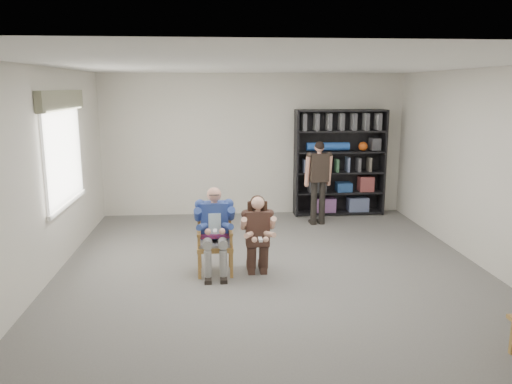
{
  "coord_description": "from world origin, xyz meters",
  "views": [
    {
      "loc": [
        -0.79,
        -6.39,
        2.53
      ],
      "look_at": [
        -0.2,
        0.6,
        1.05
      ],
      "focal_mm": 35.0,
      "sensor_mm": 36.0,
      "label": 1
    }
  ],
  "objects_px": {
    "seated_man": "(215,231)",
    "standing_man": "(318,183)",
    "armchair": "(215,240)",
    "bookshelf": "(340,163)",
    "kneeling_woman": "(258,236)"
  },
  "relations": [
    {
      "from": "kneeling_woman",
      "to": "standing_man",
      "type": "relative_size",
      "value": 0.71
    },
    {
      "from": "standing_man",
      "to": "armchair",
      "type": "bearing_deg",
      "value": -137.89
    },
    {
      "from": "armchair",
      "to": "seated_man",
      "type": "bearing_deg",
      "value": 179.27
    },
    {
      "from": "seated_man",
      "to": "bookshelf",
      "type": "relative_size",
      "value": 0.58
    },
    {
      "from": "seated_man",
      "to": "bookshelf",
      "type": "height_order",
      "value": "bookshelf"
    },
    {
      "from": "armchair",
      "to": "standing_man",
      "type": "bearing_deg",
      "value": 50.06
    },
    {
      "from": "bookshelf",
      "to": "armchair",
      "type": "bearing_deg",
      "value": -128.94
    },
    {
      "from": "seated_man",
      "to": "standing_man",
      "type": "xyz_separation_m",
      "value": [
        1.93,
        2.36,
        0.18
      ]
    },
    {
      "from": "armchair",
      "to": "bookshelf",
      "type": "relative_size",
      "value": 0.44
    },
    {
      "from": "bookshelf",
      "to": "kneeling_woman",
      "type": "bearing_deg",
      "value": -120.85
    },
    {
      "from": "armchair",
      "to": "kneeling_woman",
      "type": "relative_size",
      "value": 0.84
    },
    {
      "from": "armchair",
      "to": "kneeling_woman",
      "type": "distance_m",
      "value": 0.6
    },
    {
      "from": "seated_man",
      "to": "bookshelf",
      "type": "distance_m",
      "value": 4.0
    },
    {
      "from": "seated_man",
      "to": "standing_man",
      "type": "height_order",
      "value": "standing_man"
    },
    {
      "from": "armchair",
      "to": "bookshelf",
      "type": "height_order",
      "value": "bookshelf"
    }
  ]
}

